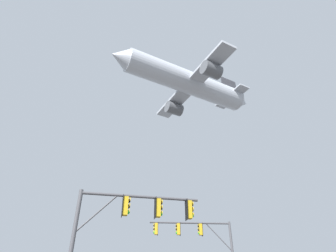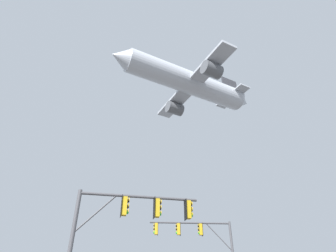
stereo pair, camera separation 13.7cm
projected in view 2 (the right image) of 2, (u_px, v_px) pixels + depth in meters
signal_pole_near at (128, 219)px, 13.18m from camera, size 6.00×1.23×5.75m
signal_pole_far at (200, 240)px, 22.53m from camera, size 6.95×0.56×6.68m
airplane at (188, 82)px, 48.65m from camera, size 26.84×20.72×7.70m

